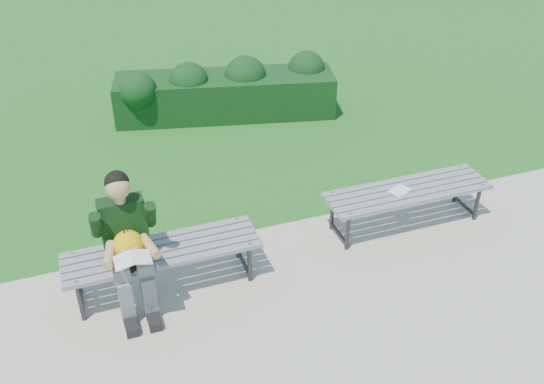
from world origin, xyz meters
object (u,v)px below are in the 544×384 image
(hedge, at_px, (226,90))
(bench_right, at_px, (407,193))
(paper_sheet, at_px, (400,191))
(bench_left, at_px, (162,253))
(seated_boy, at_px, (127,240))

(hedge, xyz_separation_m, bench_right, (1.03, -3.38, 0.03))
(bench_right, bearing_deg, paper_sheet, 180.00)
(hedge, relative_size, paper_sheet, 12.21)
(bench_left, relative_size, seated_boy, 1.37)
(hedge, height_order, seated_boy, seated_boy)
(bench_left, bearing_deg, bench_right, 2.80)
(hedge, height_order, bench_right, hedge)
(hedge, relative_size, bench_left, 1.81)
(bench_left, relative_size, paper_sheet, 6.75)
(bench_left, bearing_deg, seated_boy, -161.84)
(hedge, distance_m, paper_sheet, 3.50)
(seated_boy, distance_m, paper_sheet, 2.87)
(hedge, distance_m, bench_right, 3.53)
(seated_boy, xyz_separation_m, paper_sheet, (2.85, 0.23, -0.24))
(bench_right, relative_size, seated_boy, 1.37)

